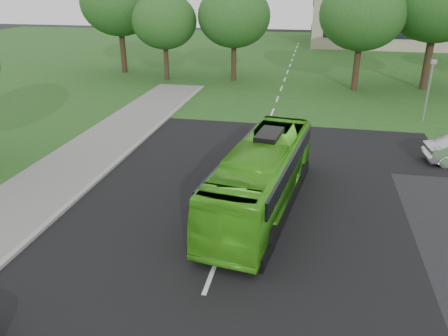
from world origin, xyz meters
name	(u,v)px	position (x,y,z in m)	size (l,w,h in m)	color
ground	(223,243)	(0.00, 0.00, 0.00)	(160.00, 160.00, 0.00)	black
street_surfaces	(274,96)	(-0.38, 22.75, 0.03)	(120.00, 120.00, 0.15)	black
tree_park_a	(164,21)	(-11.42, 27.71, 5.51)	(6.11, 6.11, 8.12)	black
tree_park_b	(234,16)	(-4.89, 28.56, 5.98)	(6.76, 6.76, 8.87)	black
tree_park_c	(363,14)	(6.38, 26.63, 6.46)	(7.17, 7.17, 9.52)	black
tree_park_f	(119,3)	(-17.06, 30.40, 6.97)	(7.68, 7.68, 10.25)	black
bus	(262,176)	(1.00, 3.13, 1.42)	(2.39, 10.21, 2.84)	#4AB91E
camera_pole	(430,82)	(10.49, 18.02, 2.71)	(0.36, 0.31, 4.20)	gray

